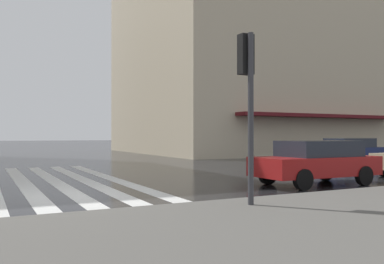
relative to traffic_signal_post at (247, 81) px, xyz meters
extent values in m
plane|color=black|center=(3.77, 2.86, -2.73)|extent=(220.00, 220.00, 0.00)
cube|color=silver|center=(7.77, 0.73, -2.72)|extent=(13.00, 0.50, 0.01)
cube|color=silver|center=(7.77, 1.73, -2.72)|extent=(13.00, 0.50, 0.01)
cube|color=silver|center=(7.77, 2.73, -2.72)|extent=(13.00, 0.50, 0.01)
cube|color=silver|center=(7.77, 3.73, -2.72)|extent=(13.00, 0.50, 0.01)
cube|color=beige|center=(25.61, -17.63, 5.12)|extent=(18.68, 21.08, 15.69)
cube|color=#591419|center=(15.67, -17.63, 0.27)|extent=(1.20, 14.76, 0.24)
cylinder|color=#333338|center=(-0.12, 0.00, -0.79)|extent=(0.12, 0.12, 3.58)
cube|color=black|center=(0.06, 0.00, 0.57)|extent=(0.22, 0.30, 0.85)
sphere|color=red|center=(0.18, 0.00, 0.85)|extent=(0.17, 0.17, 0.17)
sphere|color=orange|center=(0.18, 0.00, 0.57)|extent=(0.17, 0.17, 0.17)
sphere|color=green|center=(0.18, 0.00, 0.29)|extent=(0.17, 0.17, 0.17)
cube|color=navy|center=(9.27, -13.41, -2.12)|extent=(1.75, 4.10, 0.60)
cube|color=#232833|center=(9.27, -13.26, -1.57)|extent=(1.54, 2.46, 0.50)
cylinder|color=black|center=(10.10, -14.66, -2.42)|extent=(0.20, 0.62, 0.62)
cylinder|color=black|center=(8.45, -14.66, -2.42)|extent=(0.20, 0.62, 0.62)
cylinder|color=black|center=(10.10, -12.16, -2.42)|extent=(0.20, 0.62, 0.62)
cylinder|color=black|center=(8.45, -12.16, -2.42)|extent=(0.20, 0.62, 0.62)
cube|color=maroon|center=(2.77, -4.53, -2.12)|extent=(1.75, 4.10, 0.60)
cube|color=#232833|center=(2.77, -4.68, -1.57)|extent=(1.54, 2.46, 0.50)
cylinder|color=black|center=(1.95, -3.28, -2.42)|extent=(0.20, 0.62, 0.62)
cylinder|color=black|center=(3.60, -3.28, -2.42)|extent=(0.20, 0.62, 0.62)
cylinder|color=black|center=(1.95, -5.78, -2.42)|extent=(0.20, 0.62, 0.62)
cylinder|color=black|center=(3.60, -5.78, -2.42)|extent=(0.20, 0.62, 0.62)
cylinder|color=black|center=(3.60, -8.82, -2.42)|extent=(0.20, 0.62, 0.62)
camera|label=1|loc=(-7.23, 4.99, -1.13)|focal=38.81mm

